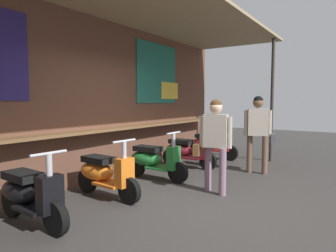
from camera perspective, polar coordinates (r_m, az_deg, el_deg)
name	(u,v)px	position (r m, az deg, el deg)	size (l,w,h in m)	color
ground_plane	(182,197)	(4.99, 2.66, -13.36)	(25.48, 25.48, 0.00)	#383533
market_stall_facade	(100,86)	(5.90, -12.75, 7.37)	(9.10, 2.64, 3.24)	brown
scooter_black	(28,194)	(4.26, -24.92, -11.53)	(0.47, 1.40, 0.97)	black
scooter_orange	(104,173)	(5.03, -12.11, -8.72)	(0.49, 1.40, 0.97)	orange
scooter_green	(153,160)	(6.02, -2.89, -6.39)	(0.46, 1.40, 0.97)	#237533
scooter_maroon	(186,151)	(7.09, 3.34, -4.71)	(0.46, 1.40, 0.97)	maroon
scooter_red	(210,144)	(8.24, 7.96, -3.42)	(0.46, 1.40, 0.97)	red
shopper_with_handbag	(258,127)	(6.70, 16.75, -0.11)	(0.45, 0.64, 1.66)	brown
shopper_browsing	(215,137)	(5.10, 8.80, -2.08)	(0.36, 0.64, 1.58)	gray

